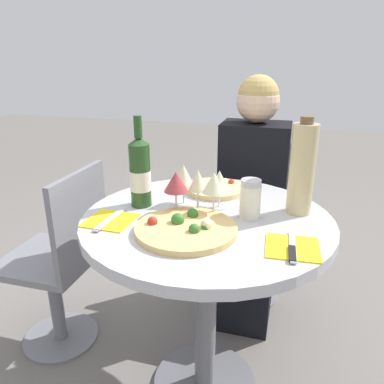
# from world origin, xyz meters

# --- Properties ---
(ground_plane) EXTENTS (12.00, 12.00, 0.00)m
(ground_plane) POSITION_xyz_m (0.00, 0.00, 0.00)
(ground_plane) COLOR slate
(ground_plane) RESTS_ON ground
(dining_table) EXTENTS (0.85, 0.85, 0.75)m
(dining_table) POSITION_xyz_m (0.00, 0.00, 0.60)
(dining_table) COLOR slate
(dining_table) RESTS_ON ground_plane
(chair_behind_diner) EXTENTS (0.38, 0.38, 0.84)m
(chair_behind_diner) POSITION_xyz_m (0.08, 0.73, 0.41)
(chair_behind_diner) COLOR slate
(chair_behind_diner) RESTS_ON ground_plane
(seated_diner) EXTENTS (0.33, 0.46, 1.18)m
(seated_diner) POSITION_xyz_m (0.08, 0.59, 0.55)
(seated_diner) COLOR black
(seated_diner) RESTS_ON ground_plane
(chair_empty_side) EXTENTS (0.38, 0.38, 0.84)m
(chair_empty_side) POSITION_xyz_m (-0.66, 0.08, 0.41)
(chair_empty_side) COLOR slate
(chair_empty_side) RESTS_ON ground_plane
(pizza_large) EXTENTS (0.32, 0.32, 0.05)m
(pizza_large) POSITION_xyz_m (-0.03, -0.14, 0.76)
(pizza_large) COLOR #DBB26B
(pizza_large) RESTS_ON dining_table
(pizza_small_far) EXTENTS (0.24, 0.24, 0.05)m
(pizza_small_far) POSITION_xyz_m (-0.03, 0.25, 0.76)
(pizza_small_far) COLOR #E5C17F
(pizza_small_far) RESTS_ON dining_table
(wine_bottle) EXTENTS (0.08, 0.08, 0.32)m
(wine_bottle) POSITION_xyz_m (-0.25, 0.03, 0.88)
(wine_bottle) COLOR #23471E
(wine_bottle) RESTS_ON dining_table
(tall_carafe) EXTENTS (0.08, 0.08, 0.33)m
(tall_carafe) POSITION_xyz_m (0.30, 0.12, 0.91)
(tall_carafe) COLOR tan
(tall_carafe) RESTS_ON dining_table
(sugar_shaker) EXTENTS (0.07, 0.07, 0.13)m
(sugar_shaker) POSITION_xyz_m (0.14, 0.03, 0.82)
(sugar_shaker) COLOR silver
(sugar_shaker) RESTS_ON dining_table
(wine_glass_back_left) EXTENTS (0.08, 0.08, 0.15)m
(wine_glass_back_left) POSITION_xyz_m (-0.11, 0.09, 0.86)
(wine_glass_back_left) COLOR silver
(wine_glass_back_left) RESTS_ON dining_table
(wine_glass_back_right) EXTENTS (0.07, 0.07, 0.14)m
(wine_glass_back_right) POSITION_xyz_m (0.02, 0.09, 0.85)
(wine_glass_back_right) COLOR silver
(wine_glass_back_right) RESTS_ON dining_table
(wine_glass_front_left) EXTENTS (0.08, 0.08, 0.15)m
(wine_glass_front_left) POSITION_xyz_m (-0.11, -0.00, 0.86)
(wine_glass_front_left) COLOR silver
(wine_glass_front_left) RESTS_ON dining_table
(wine_glass_front_right) EXTENTS (0.08, 0.08, 0.16)m
(wine_glass_front_right) POSITION_xyz_m (0.02, -0.00, 0.87)
(wine_glass_front_right) COLOR silver
(wine_glass_front_right) RESTS_ON dining_table
(wine_glass_center) EXTENTS (0.07, 0.07, 0.15)m
(wine_glass_center) POSITION_xyz_m (-0.04, 0.04, 0.86)
(wine_glass_center) COLOR silver
(wine_glass_center) RESTS_ON dining_table
(place_setting_left) EXTENTS (0.15, 0.19, 0.01)m
(place_setting_left) POSITION_xyz_m (-0.30, -0.13, 0.75)
(place_setting_left) COLOR yellow
(place_setting_left) RESTS_ON dining_table
(place_setting_right) EXTENTS (0.16, 0.19, 0.01)m
(place_setting_right) POSITION_xyz_m (0.29, -0.16, 0.75)
(place_setting_right) COLOR yellow
(place_setting_right) RESTS_ON dining_table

